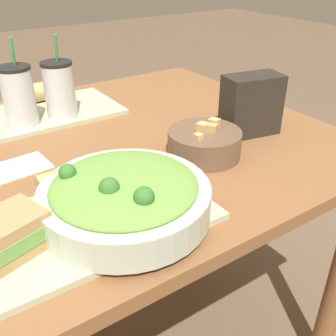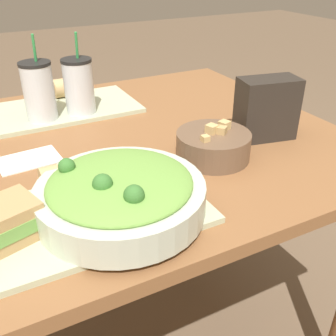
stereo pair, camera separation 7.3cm
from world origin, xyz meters
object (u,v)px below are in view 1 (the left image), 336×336
salad_bowl (125,196)px  baguette_near (69,182)px  drink_cup_dark (19,98)px  drink_cup_red (60,91)px  soup_bowl (204,142)px  baguette_far (45,91)px  chip_bag (251,105)px  napkin_folded (17,168)px

salad_bowl → baguette_near: bearing=115.9°
baguette_near → drink_cup_dark: 0.39m
drink_cup_red → baguette_near: bearing=-108.9°
drink_cup_red → drink_cup_dark: bearing=180.0°
baguette_near → soup_bowl: bearing=-89.9°
soup_bowl → salad_bowl: bearing=-156.4°
baguette_far → chip_bag: size_ratio=0.56×
soup_bowl → baguette_near: size_ratio=1.53×
drink_cup_dark → chip_bag: (0.47, -0.35, -0.01)m
soup_bowl → baguette_near: bearing=-179.5°
salad_bowl → soup_bowl: size_ratio=1.76×
salad_bowl → baguette_far: salad_bowl is taller
soup_bowl → baguette_near: 0.32m
baguette_far → napkin_folded: size_ratio=0.62×
baguette_near → drink_cup_dark: bearing=-4.0°
salad_bowl → baguette_near: salad_bowl is taller
drink_cup_red → salad_bowl: bearing=-98.7°
soup_bowl → chip_bag: chip_bag is taller
baguette_near → chip_bag: (0.50, 0.04, 0.03)m
soup_bowl → napkin_folded: size_ratio=1.18×
chip_bag → baguette_far: bearing=137.0°
soup_bowl → chip_bag: size_ratio=1.08×
baguette_far → drink_cup_red: 0.16m
soup_bowl → napkin_folded: (-0.38, 0.18, -0.03)m
salad_bowl → chip_bag: size_ratio=1.89×
drink_cup_red → soup_bowl: bearing=-63.6°
napkin_folded → drink_cup_red: bearing=48.0°
salad_bowl → chip_bag: (0.44, 0.15, 0.02)m
baguette_near → salad_bowl: bearing=-154.5°
salad_bowl → baguette_far: bearing=82.8°
drink_cup_red → napkin_folded: (-0.19, -0.21, -0.08)m
salad_bowl → drink_cup_dark: (-0.03, 0.50, 0.03)m
baguette_near → drink_cup_dark: (0.02, 0.39, 0.04)m
drink_cup_dark → drink_cup_red: size_ratio=1.02×
salad_bowl → drink_cup_red: 0.51m
salad_bowl → chip_bag: chip_bag is taller
drink_cup_dark → soup_bowl: bearing=-52.2°
baguette_far → drink_cup_dark: size_ratio=0.39×
salad_bowl → drink_cup_dark: 0.50m
salad_bowl → napkin_folded: salad_bowl is taller
drink_cup_dark → chip_bag: drink_cup_dark is taller
baguette_near → baguette_far: size_ratio=1.26×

